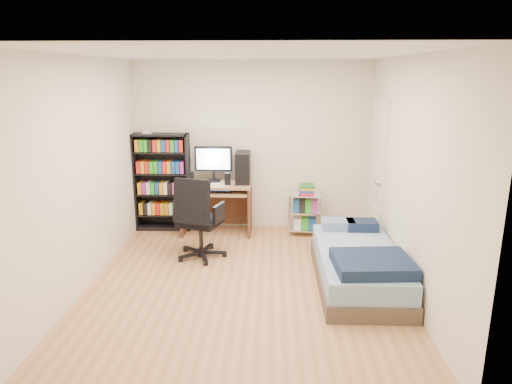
{
  "coord_description": "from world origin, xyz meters",
  "views": [
    {
      "loc": [
        0.3,
        -4.75,
        2.32
      ],
      "look_at": [
        0.11,
        0.4,
        0.97
      ],
      "focal_mm": 32.0,
      "sensor_mm": 36.0,
      "label": 1
    }
  ],
  "objects_px": {
    "media_shelf": "(162,181)",
    "office_chair": "(199,233)",
    "bed": "(359,265)",
    "computer_desk": "(224,187)"
  },
  "relations": [
    {
      "from": "media_shelf",
      "to": "office_chair",
      "type": "distance_m",
      "value": 1.4
    },
    {
      "from": "media_shelf",
      "to": "bed",
      "type": "xyz_separation_m",
      "value": [
        2.63,
        -1.8,
        -0.52
      ]
    },
    {
      "from": "office_chair",
      "to": "bed",
      "type": "height_order",
      "value": "office_chair"
    },
    {
      "from": "office_chair",
      "to": "bed",
      "type": "bearing_deg",
      "value": -2.31
    },
    {
      "from": "computer_desk",
      "to": "bed",
      "type": "relative_size",
      "value": 0.71
    },
    {
      "from": "computer_desk",
      "to": "bed",
      "type": "bearing_deg",
      "value": -45.34
    },
    {
      "from": "media_shelf",
      "to": "office_chair",
      "type": "xyz_separation_m",
      "value": [
        0.72,
        -1.12,
        -0.41
      ]
    },
    {
      "from": "media_shelf",
      "to": "computer_desk",
      "type": "xyz_separation_m",
      "value": [
        0.94,
        -0.09,
        -0.06
      ]
    },
    {
      "from": "bed",
      "to": "media_shelf",
      "type": "bearing_deg",
      "value": 145.51
    },
    {
      "from": "bed",
      "to": "office_chair",
      "type": "bearing_deg",
      "value": 160.35
    }
  ]
}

